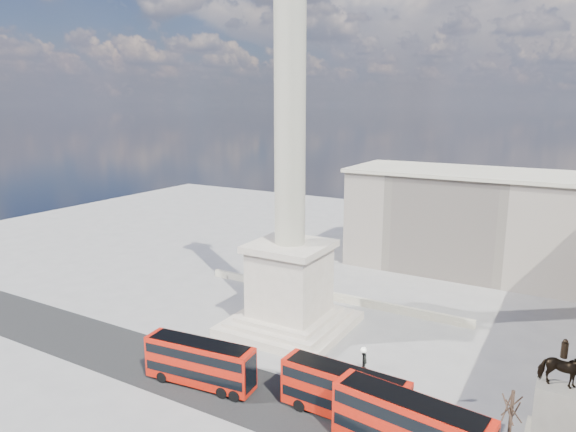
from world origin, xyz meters
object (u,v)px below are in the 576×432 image
at_px(red_bus_a, 200,363).
at_px(pedestrian_crossing, 365,361).
at_px(nelsons_column, 290,226).
at_px(victorian_lamp, 363,373).
at_px(red_bus_c, 411,428).
at_px(equestrian_statue, 558,405).
at_px(pedestrian_walking, 347,389).
at_px(red_bus_b, 345,393).

bearing_deg(red_bus_a, pedestrian_crossing, 34.77).
bearing_deg(red_bus_a, nelsons_column, 80.80).
xyz_separation_m(nelsons_column, victorian_lamp, (14.30, -11.72, -9.41)).
bearing_deg(red_bus_a, red_bus_c, -6.66).
bearing_deg(red_bus_c, victorian_lamp, 149.46).
distance_m(red_bus_a, red_bus_c, 20.93).
distance_m(victorian_lamp, equestrian_statue, 15.86).
xyz_separation_m(pedestrian_walking, pedestrian_crossing, (-0.63, 6.03, -0.10)).
height_order(red_bus_b, victorian_lamp, victorian_lamp).
bearing_deg(equestrian_statue, nelsons_column, 165.13).
xyz_separation_m(red_bus_a, red_bus_b, (14.40, 2.03, 0.04)).
bearing_deg(victorian_lamp, pedestrian_walking, 157.64).
bearing_deg(pedestrian_walking, red_bus_a, -149.20).
distance_m(red_bus_b, pedestrian_crossing, 9.29).
height_order(victorian_lamp, equestrian_statue, equestrian_statue).
xyz_separation_m(victorian_lamp, pedestrian_walking, (-1.80, 0.74, -2.55)).
relative_size(red_bus_b, pedestrian_walking, 6.03).
height_order(nelsons_column, victorian_lamp, nelsons_column).
bearing_deg(red_bus_b, red_bus_c, -16.70).
relative_size(red_bus_b, pedestrian_crossing, 6.75).
xyz_separation_m(red_bus_b, pedestrian_walking, (-1.05, 2.97, -1.48)).
distance_m(nelsons_column, pedestrian_crossing, 17.64).
bearing_deg(pedestrian_crossing, red_bus_a, 87.22).
xyz_separation_m(victorian_lamp, pedestrian_crossing, (-2.42, 6.77, -2.65)).
distance_m(pedestrian_walking, pedestrian_crossing, 6.06).
bearing_deg(red_bus_b, pedestrian_crossing, 102.64).
bearing_deg(red_bus_c, equestrian_statue, 47.88).
bearing_deg(nelsons_column, equestrian_statue, -14.87).
distance_m(victorian_lamp, pedestrian_crossing, 7.66).
relative_size(victorian_lamp, pedestrian_walking, 3.11).
xyz_separation_m(nelsons_column, pedestrian_crossing, (11.88, -4.96, -12.06)).
xyz_separation_m(victorian_lamp, equestrian_statue, (15.39, 3.84, -0.39)).
bearing_deg(victorian_lamp, red_bus_b, -108.62).
bearing_deg(victorian_lamp, red_bus_c, -37.66).
height_order(red_bus_a, victorian_lamp, victorian_lamp).
distance_m(red_bus_b, equestrian_statue, 17.26).
distance_m(nelsons_column, victorian_lamp, 20.75).
bearing_deg(nelsons_column, pedestrian_walking, -41.29).
relative_size(red_bus_c, pedestrian_crossing, 7.40).
distance_m(red_bus_a, victorian_lamp, 15.78).
relative_size(equestrian_statue, pedestrian_walking, 4.64).
bearing_deg(red_bus_b, nelsons_column, 136.27).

